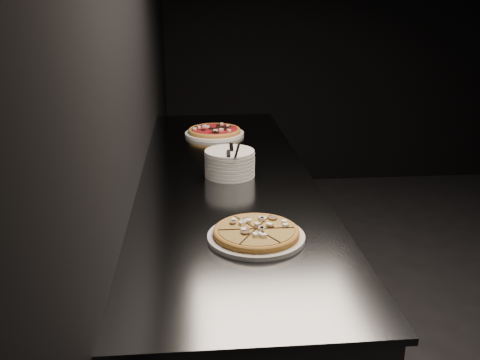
{
  "coord_description": "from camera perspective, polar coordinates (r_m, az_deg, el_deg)",
  "views": [
    {
      "loc": [
        -2.26,
        -2.22,
        1.67
      ],
      "look_at": [
        -2.08,
        -0.15,
        0.95
      ],
      "focal_mm": 40.0,
      "sensor_mm": 36.0,
      "label": 1
    }
  ],
  "objects": [
    {
      "name": "pizza_mushroom",
      "position": [
        1.73,
        1.73,
        -5.73
      ],
      "size": [
        0.32,
        0.32,
        0.04
      ],
      "rotation": [
        0.0,
        0.0,
        -0.01
      ],
      "color": "silver",
      "rests_on": "counter"
    },
    {
      "name": "pizza_tomato",
      "position": [
        3.0,
        -2.74,
        5.19
      ],
      "size": [
        0.35,
        0.35,
        0.04
      ],
      "rotation": [
        0.0,
        0.0,
        0.24
      ],
      "color": "silver",
      "rests_on": "counter"
    },
    {
      "name": "wall_left",
      "position": [
        2.25,
        -11.32,
        11.99
      ],
      "size": [
        0.02,
        5.0,
        2.8
      ],
      "primitive_type": "cube",
      "color": "black",
      "rests_on": "floor"
    },
    {
      "name": "cutlery",
      "position": [
        2.29,
        -0.87,
        3.13
      ],
      "size": [
        0.09,
        0.23,
        0.01
      ],
      "rotation": [
        0.0,
        0.0,
        -0.05
      ],
      "color": "silver",
      "rests_on": "plate_stack"
    },
    {
      "name": "plate_stack",
      "position": [
        2.32,
        -1.11,
        1.83
      ],
      "size": [
        0.21,
        0.21,
        0.11
      ],
      "color": "silver",
      "rests_on": "counter"
    },
    {
      "name": "wall_back",
      "position": [
        5.24,
        21.31,
        15.06
      ],
      "size": [
        5.0,
        0.02,
        2.8
      ],
      "primitive_type": "cube",
      "color": "black",
      "rests_on": "floor"
    },
    {
      "name": "ramekin",
      "position": [
        2.48,
        -0.92,
        2.49
      ],
      "size": [
        0.08,
        0.08,
        0.07
      ],
      "color": "silver",
      "rests_on": "counter"
    },
    {
      "name": "counter",
      "position": [
        2.53,
        -1.45,
        -9.29
      ],
      "size": [
        0.74,
        2.44,
        0.92
      ],
      "color": "#595B60",
      "rests_on": "floor"
    }
  ]
}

